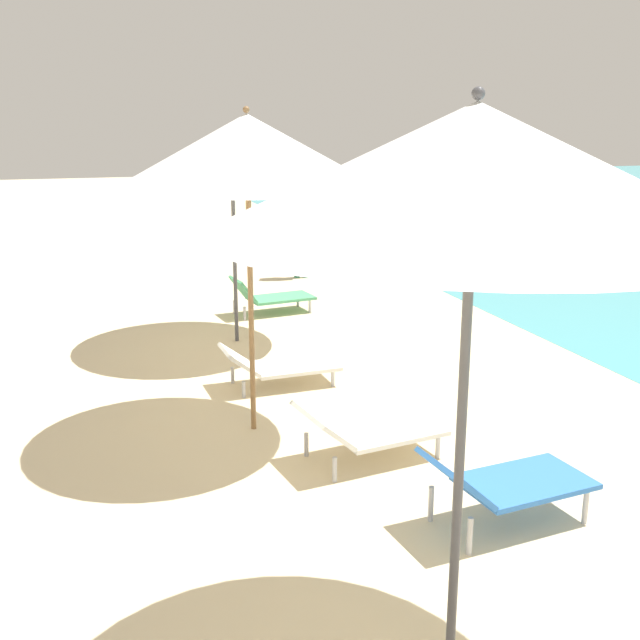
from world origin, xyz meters
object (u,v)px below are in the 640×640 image
lounger_second_shoreside (505,482)px  person_walking_near (301,219)px  lounger_third_shoreside (278,365)px  umbrella_farthest (232,162)px  lounger_third_inland (368,429)px  lounger_farthest_shoreside (270,296)px  umbrella_second (474,169)px  umbrella_third (247,151)px

lounger_second_shoreside → person_walking_near: (1.07, 8.96, 0.75)m
lounger_third_shoreside → umbrella_farthest: (-0.09, 1.85, 2.09)m
lounger_third_inland → lounger_farthest_shoreside: bearing=76.9°
lounger_third_shoreside → lounger_third_inland: (0.27, -2.05, 0.03)m
lounger_third_inland → umbrella_farthest: (-0.36, 3.90, 2.06)m
umbrella_second → lounger_farthest_shoreside: bearing=83.0°
umbrella_third → umbrella_farthest: (0.44, 2.96, -0.26)m
lounger_third_inland → person_walking_near: bearing=69.5°
lounger_third_shoreside → lounger_farthest_shoreside: 3.22m
person_walking_near → umbrella_farthest: bearing=172.2°
lounger_second_shoreside → lounger_farthest_shoreside: bearing=84.6°
lounger_third_shoreside → person_walking_near: bearing=68.7°
umbrella_second → lounger_third_inland: umbrella_second is taller
umbrella_second → person_walking_near: size_ratio=1.71×
lounger_third_inland → lounger_farthest_shoreside: lounger_farthest_shoreside is taller
umbrella_third → lounger_farthest_shoreside: size_ratio=2.32×
lounger_second_shoreside → lounger_farthest_shoreside: lounger_second_shoreside is taller
umbrella_second → lounger_second_shoreside: umbrella_second is taller
lounger_third_inland → umbrella_second: bearing=-110.1°
umbrella_third → person_walking_near: 7.27m
umbrella_farthest → lounger_third_inland: bearing=-84.7°
umbrella_second → lounger_second_shoreside: size_ratio=2.32×
lounger_third_shoreside → umbrella_third: bearing=-118.2°
umbrella_farthest → umbrella_third: bearing=-98.5°
umbrella_third → lounger_third_inland: bearing=-49.7°
umbrella_second → lounger_third_shoreside: bearing=86.7°
lounger_third_inland → lounger_farthest_shoreside: (0.42, 5.20, -0.00)m
lounger_third_shoreside → umbrella_farthest: size_ratio=0.48×
person_walking_near → lounger_farthest_shoreside: bearing=173.8°
lounger_second_shoreside → lounger_third_inland: size_ratio=0.98×
person_walking_near → lounger_third_shoreside: bearing=-178.6°
umbrella_second → umbrella_farthest: 6.54m
umbrella_second → lounger_farthest_shoreside: 8.24m
lounger_second_shoreside → umbrella_second: bearing=-136.5°
lounger_farthest_shoreside → person_walking_near: bearing=55.9°
umbrella_third → umbrella_farthest: size_ratio=1.11×
lounger_second_shoreside → lounger_third_shoreside: size_ratio=1.01×
umbrella_farthest → lounger_farthest_shoreside: bearing=59.2°
umbrella_third → lounger_third_inland: (0.80, -0.94, -2.32)m
umbrella_second → lounger_second_shoreside: (1.09, 1.30, -2.32)m
lounger_second_shoreside → lounger_third_inland: bearing=105.8°
umbrella_farthest → lounger_farthest_shoreside: 2.55m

